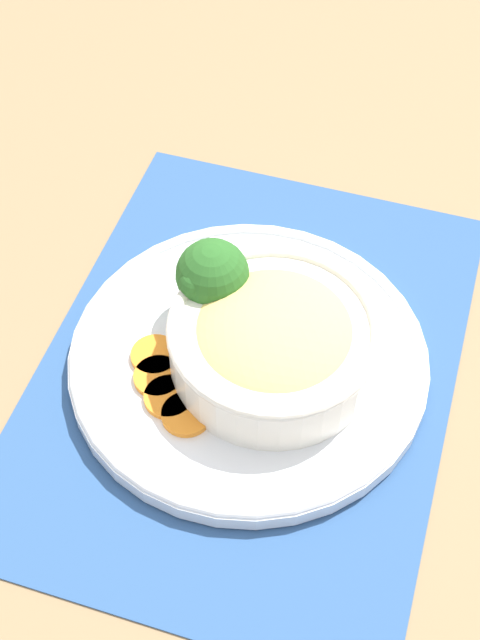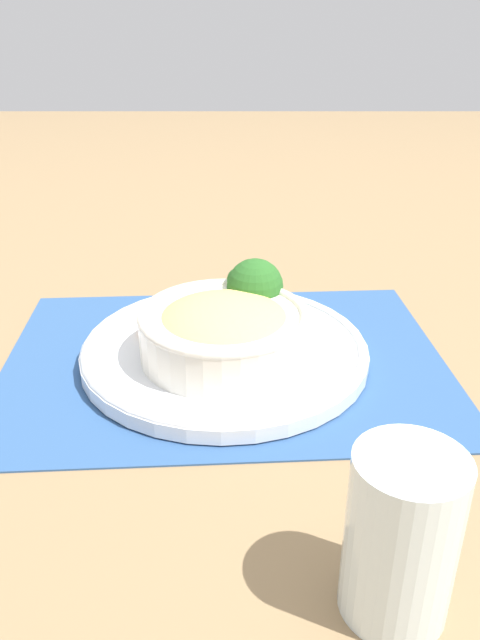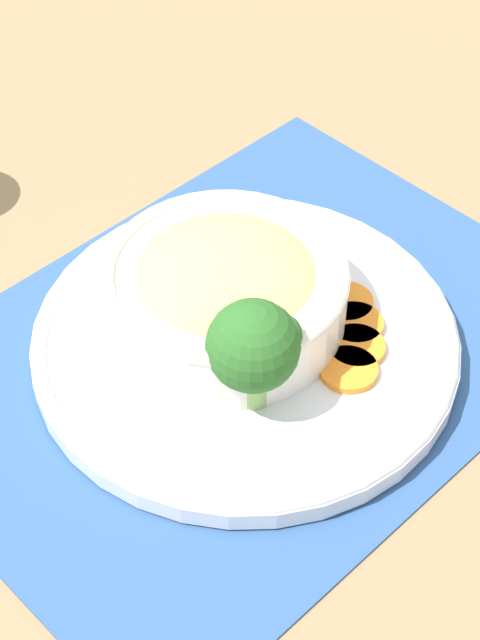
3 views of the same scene
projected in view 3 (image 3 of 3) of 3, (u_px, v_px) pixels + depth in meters
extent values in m
plane|color=#8C704C|center=(245.00, 353.00, 0.83)|extent=(4.00, 4.00, 0.00)
cube|color=#2D5184|center=(245.00, 351.00, 0.83)|extent=(0.53, 0.40, 0.00)
cylinder|color=silver|center=(245.00, 342.00, 0.82)|extent=(0.33, 0.33, 0.02)
torus|color=silver|center=(245.00, 335.00, 0.82)|extent=(0.33, 0.33, 0.01)
cylinder|color=silver|center=(223.00, 297.00, 0.81)|extent=(0.18, 0.18, 0.05)
torus|color=silver|center=(223.00, 273.00, 0.79)|extent=(0.19, 0.19, 0.01)
ellipsoid|color=#EAC66B|center=(223.00, 286.00, 0.80)|extent=(0.15, 0.15, 0.06)
cylinder|color=#84AD5B|center=(253.00, 383.00, 0.76)|extent=(0.03, 0.03, 0.03)
sphere|color=#286023|center=(253.00, 346.00, 0.74)|extent=(0.07, 0.07, 0.07)
sphere|color=#286023|center=(281.00, 335.00, 0.74)|extent=(0.03, 0.03, 0.03)
sphere|color=#286023|center=(228.00, 349.00, 0.73)|extent=(0.03, 0.03, 0.03)
cylinder|color=orange|center=(348.00, 370.00, 0.79)|extent=(0.04, 0.04, 0.01)
cylinder|color=orange|center=(356.00, 347.00, 0.80)|extent=(0.04, 0.04, 0.01)
cylinder|color=orange|center=(355.00, 324.00, 0.82)|extent=(0.04, 0.04, 0.01)
cylinder|color=orange|center=(345.00, 303.00, 0.84)|extent=(0.04, 0.04, 0.01)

